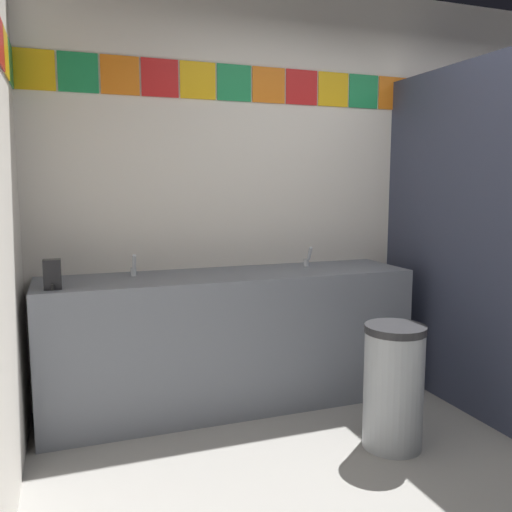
% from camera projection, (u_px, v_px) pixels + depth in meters
% --- Properties ---
extents(wall_back, '(4.34, 0.09, 2.74)m').
position_uv_depth(wall_back, '(343.00, 188.00, 3.88)').
color(wall_back, silver).
rests_on(wall_back, ground_plane).
extents(vanity_counter, '(2.31, 0.56, 0.85)m').
position_uv_depth(vanity_counter, '(230.00, 338.00, 3.38)').
color(vanity_counter, slate).
rests_on(vanity_counter, ground_plane).
extents(faucet_left, '(0.04, 0.10, 0.14)m').
position_uv_depth(faucet_left, '(134.00, 268.00, 3.21)').
color(faucet_left, silver).
rests_on(faucet_left, vanity_counter).
extents(faucet_right, '(0.04, 0.10, 0.14)m').
position_uv_depth(faucet_right, '(308.00, 259.00, 3.60)').
color(faucet_right, silver).
rests_on(faucet_right, vanity_counter).
extents(soap_dispenser, '(0.09, 0.09, 0.16)m').
position_uv_depth(soap_dispenser, '(52.00, 274.00, 2.82)').
color(soap_dispenser, black).
rests_on(soap_dispenser, vanity_counter).
extents(stall_divider, '(0.92, 1.44, 2.14)m').
position_uv_depth(stall_divider, '(508.00, 241.00, 3.16)').
color(stall_divider, '#33384C').
rests_on(stall_divider, ground_plane).
extents(toilet, '(0.39, 0.49, 0.74)m').
position_uv_depth(toilet, '(474.00, 334.00, 3.95)').
color(toilet, white).
rests_on(toilet, ground_plane).
extents(trash_bin, '(0.32, 0.32, 0.67)m').
position_uv_depth(trash_bin, '(393.00, 386.00, 2.84)').
color(trash_bin, '#999EA3').
rests_on(trash_bin, ground_plane).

